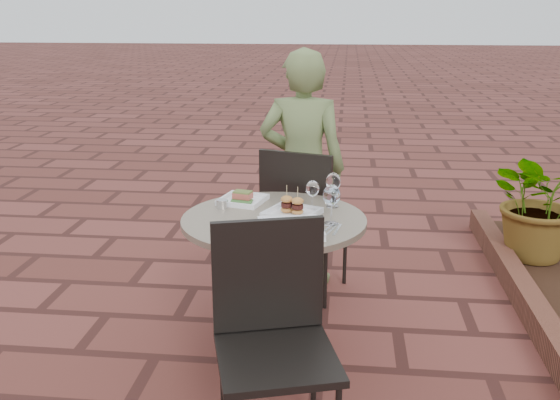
# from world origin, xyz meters

# --- Properties ---
(ground) EXTENTS (60.00, 60.00, 0.00)m
(ground) POSITION_xyz_m (0.00, 0.00, 0.00)
(ground) COLOR brown
(ground) RESTS_ON ground
(cafe_table) EXTENTS (0.90, 0.90, 0.73)m
(cafe_table) POSITION_xyz_m (0.18, -0.29, 0.48)
(cafe_table) COLOR gray
(cafe_table) RESTS_ON ground
(chair_far) EXTENTS (0.55, 0.55, 0.93)m
(chair_far) POSITION_xyz_m (0.27, 0.37, 0.55)
(chair_far) COLOR black
(chair_far) RESTS_ON ground
(chair_near) EXTENTS (0.55, 0.55, 0.93)m
(chair_near) POSITION_xyz_m (0.26, -1.00, 0.55)
(chair_near) COLOR black
(chair_near) RESTS_ON ground
(diner) EXTENTS (0.56, 0.38, 1.49)m
(diner) POSITION_xyz_m (0.25, 0.65, 0.74)
(diner) COLOR #61733F
(diner) RESTS_ON ground
(plate_salmon) EXTENTS (0.27, 0.27, 0.06)m
(plate_salmon) POSITION_xyz_m (-0.01, -0.05, 0.75)
(plate_salmon) COLOR white
(plate_salmon) RESTS_ON cafe_table
(plate_sliders) EXTENTS (0.31, 0.31, 0.15)m
(plate_sliders) POSITION_xyz_m (0.27, -0.25, 0.76)
(plate_sliders) COLOR white
(plate_sliders) RESTS_ON cafe_table
(plate_tuna) EXTENTS (0.33, 0.33, 0.03)m
(plate_tuna) POSITION_xyz_m (0.28, -0.48, 0.75)
(plate_tuna) COLOR white
(plate_tuna) RESTS_ON cafe_table
(wine_glass_right) EXTENTS (0.08, 0.08, 0.19)m
(wine_glass_right) POSITION_xyz_m (0.46, -0.35, 0.87)
(wine_glass_right) COLOR white
(wine_glass_right) RESTS_ON cafe_table
(wine_glass_mid) EXTENTS (0.07, 0.07, 0.16)m
(wine_glass_mid) POSITION_xyz_m (0.36, -0.16, 0.84)
(wine_glass_mid) COLOR white
(wine_glass_mid) RESTS_ON cafe_table
(wine_glass_far) EXTENTS (0.08, 0.08, 0.18)m
(wine_glass_far) POSITION_xyz_m (0.46, -0.08, 0.86)
(wine_glass_far) COLOR white
(wine_glass_far) RESTS_ON cafe_table
(steel_ramekin) EXTENTS (0.06, 0.06, 0.04)m
(steel_ramekin) POSITION_xyz_m (-0.10, -0.16, 0.75)
(steel_ramekin) COLOR silver
(steel_ramekin) RESTS_ON cafe_table
(cutlery_set) EXTENTS (0.13, 0.20, 0.00)m
(cutlery_set) POSITION_xyz_m (0.47, -0.44, 0.73)
(cutlery_set) COLOR silver
(cutlery_set) RESTS_ON cafe_table
(planter_curb) EXTENTS (0.12, 3.00, 0.15)m
(planter_curb) POSITION_xyz_m (1.60, 0.30, 0.07)
(planter_curb) COLOR brown
(planter_curb) RESTS_ON ground
(potted_plant_a) EXTENTS (0.89, 0.82, 0.84)m
(potted_plant_a) POSITION_xyz_m (1.85, 1.05, 0.48)
(potted_plant_a) COLOR #33662D
(potted_plant_a) RESTS_ON mulch_bed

